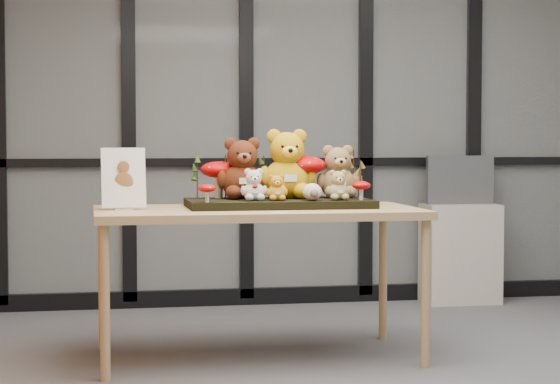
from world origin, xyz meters
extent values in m
plane|color=#535358|center=(0.00, 0.00, 0.00)|extent=(5.00, 5.00, 0.00)
plane|color=#ACA9A2|center=(0.00, 2.50, 1.40)|extent=(5.00, 0.00, 5.00)
cube|color=#2D383F|center=(0.00, 2.47, 1.40)|extent=(4.90, 0.02, 2.70)
cube|color=black|center=(0.00, 2.47, 0.06)|extent=(4.90, 0.06, 0.12)
cube|color=black|center=(0.00, 2.47, 1.05)|extent=(4.90, 0.06, 0.06)
cube|color=black|center=(-1.30, 2.47, 1.40)|extent=(0.10, 0.06, 2.70)
cube|color=black|center=(-0.45, 2.47, 1.40)|extent=(0.10, 0.06, 2.70)
cube|color=black|center=(0.45, 2.47, 1.40)|extent=(0.10, 0.06, 2.70)
cube|color=black|center=(1.30, 2.47, 1.40)|extent=(0.10, 0.06, 2.70)
cube|color=tan|center=(-0.66, 0.65, 0.81)|extent=(1.79, 0.90, 0.04)
cylinder|color=tan|center=(-1.50, 0.25, 0.40)|extent=(0.05, 0.05, 0.79)
cylinder|color=tan|center=(-1.50, 1.05, 0.40)|extent=(0.05, 0.05, 0.79)
cylinder|color=tan|center=(0.18, 0.26, 0.40)|extent=(0.05, 0.05, 0.79)
cylinder|color=tan|center=(0.18, 1.06, 0.40)|extent=(0.05, 0.05, 0.79)
cube|color=black|center=(-0.53, 0.72, 0.86)|extent=(1.03, 0.52, 0.04)
cube|color=silver|center=(-1.39, 0.67, 0.84)|extent=(0.10, 0.07, 0.01)
cube|color=white|center=(-1.39, 0.67, 1.01)|extent=(0.24, 0.08, 0.32)
ellipsoid|color=brown|center=(-1.39, 0.67, 0.98)|extent=(0.10, 0.01, 0.12)
ellipsoid|color=brown|center=(-1.39, 0.67, 1.07)|extent=(0.07, 0.01, 0.07)
cube|color=white|center=(-0.60, 0.30, 0.84)|extent=(0.10, 0.03, 0.00)
cube|color=#B4AAA1|center=(1.13, 2.27, 0.37)|extent=(0.55, 0.32, 0.73)
cube|color=#484B4F|center=(1.13, 2.29, 0.91)|extent=(0.51, 0.05, 0.36)
cube|color=black|center=(1.13, 2.27, 0.91)|extent=(0.45, 0.00, 0.30)
camera|label=1|loc=(-1.54, -4.86, 1.22)|focal=65.00mm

